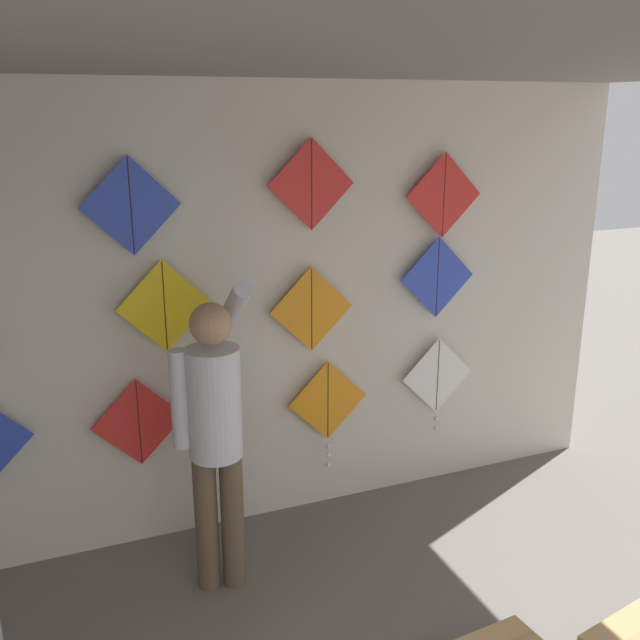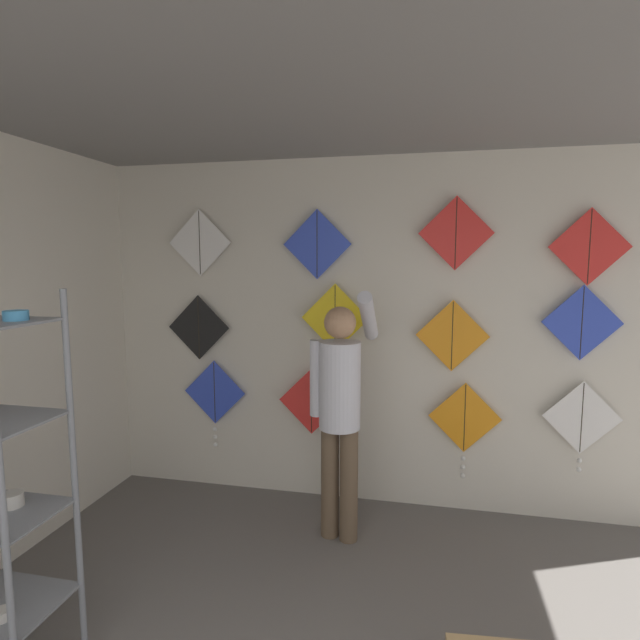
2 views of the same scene
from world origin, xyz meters
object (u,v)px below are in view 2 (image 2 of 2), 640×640
kite_3 (582,421)px  kite_10 (456,233)px  kite_5 (335,318)px  shopkeeper (340,401)px  kite_0 (215,397)px  kite_2 (465,423)px  kite_4 (199,328)px  kite_7 (582,323)px  kite_1 (312,401)px  kite_6 (452,336)px  kite_8 (200,243)px  kite_11 (590,247)px  kite_9 (317,244)px

kite_3 → kite_10: 1.68m
kite_5 → shopkeeper: bearing=-75.8°
kite_0 → kite_2: size_ratio=1.00×
kite_4 → kite_7: kite_7 is taller
kite_1 → kite_4: (-0.99, 0.00, 0.59)m
kite_5 → kite_10: kite_10 is taller
kite_1 → kite_5: 0.73m
kite_4 → kite_6: kite_4 is taller
kite_5 → kite_8: kite_8 is taller
kite_7 → kite_8: (-2.98, 0.00, 0.60)m
kite_6 → kite_7: (0.91, 0.00, 0.12)m
kite_2 → kite_6: (-0.11, 0.00, 0.68)m
kite_3 → kite_6: (-0.95, 0.00, 0.61)m
kite_11 → kite_6: bearing=180.0°
kite_3 → kite_4: 3.11m
kite_9 → kite_5: bearing=0.0°
kite_0 → kite_6: size_ratio=1.38×
kite_5 → kite_7: size_ratio=1.00×
shopkeeper → kite_3: (1.72, 0.54, -0.20)m
kite_4 → kite_8: (0.03, 0.00, 0.72)m
kite_10 → kite_4: bearing=180.0°
kite_8 → kite_11: kite_8 is taller
kite_0 → kite_1: (0.86, 0.00, 0.01)m
kite_8 → kite_10: size_ratio=1.00×
kite_11 → kite_3: bearing=-1.8°
kite_6 → kite_4: bearing=180.0°
kite_8 → kite_10: 2.07m
kite_4 → kite_10: size_ratio=1.00×
kite_8 → shopkeeper: bearing=-22.8°
shopkeeper → kite_3: size_ratio=2.59×
kite_10 → kite_0: bearing=-180.0°
kite_6 → kite_9: bearing=180.0°
kite_0 → kite_9: size_ratio=1.38×
kite_5 → kite_6: size_ratio=1.00×
kite_4 → kite_10: kite_10 is taller
kite_0 → kite_3: bearing=0.0°
kite_0 → kite_4: bearing=179.6°
kite_3 → kite_11: 1.28m
kite_7 → kite_4: bearing=180.0°
kite_5 → kite_7: kite_7 is taller
kite_6 → kite_7: 0.92m
kite_9 → kite_11: (1.99, 0.00, -0.03)m
kite_4 → kite_9: bearing=0.0°
kite_0 → kite_6: (1.97, 0.00, 0.60)m
kite_3 → kite_5: bearing=180.0°
kite_0 → kite_9: bearing=0.1°
kite_6 → kite_5: bearing=180.0°
kite_5 → kite_7: bearing=0.0°
kite_11 → kite_4: bearing=180.0°
kite_4 → kite_8: bearing=0.0°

